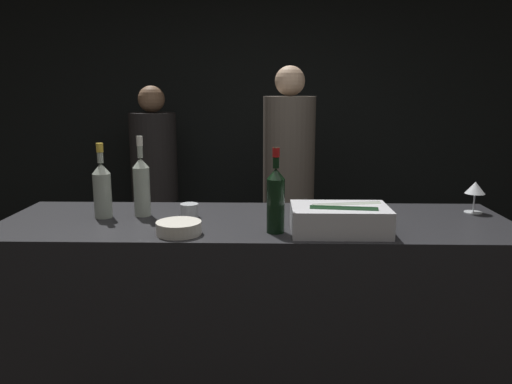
% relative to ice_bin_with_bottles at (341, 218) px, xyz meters
% --- Properties ---
extents(wall_back_chalkboard, '(6.40, 0.06, 2.80)m').
position_rel_ice_bin_with_bottles_xyz_m(wall_back_chalkboard, '(-0.35, 2.60, 0.27)').
color(wall_back_chalkboard, black).
rests_on(wall_back_chalkboard, ground_plane).
extents(bar_counter, '(2.26, 0.69, 1.07)m').
position_rel_ice_bin_with_bottles_xyz_m(bar_counter, '(-0.35, 0.19, -0.60)').
color(bar_counter, black).
rests_on(bar_counter, ground_plane).
extents(ice_bin_with_bottles, '(0.39, 0.24, 0.12)m').
position_rel_ice_bin_with_bottles_xyz_m(ice_bin_with_bottles, '(0.00, 0.00, 0.00)').
color(ice_bin_with_bottles, silver).
rests_on(ice_bin_with_bottles, bar_counter).
extents(bowl_white, '(0.18, 0.18, 0.05)m').
position_rel_ice_bin_with_bottles_xyz_m(bowl_white, '(-0.65, -0.04, -0.03)').
color(bowl_white, silver).
rests_on(bowl_white, bar_counter).
extents(wine_glass, '(0.09, 0.09, 0.15)m').
position_rel_ice_bin_with_bottles_xyz_m(wine_glass, '(0.67, 0.35, 0.05)').
color(wine_glass, silver).
rests_on(wine_glass, bar_counter).
extents(candle_votive, '(0.08, 0.08, 0.06)m').
position_rel_ice_bin_with_bottles_xyz_m(candle_votive, '(-0.65, 0.24, -0.03)').
color(candle_votive, silver).
rests_on(candle_votive, bar_counter).
extents(white_wine_bottle, '(0.08, 0.08, 0.37)m').
position_rel_ice_bin_with_bottles_xyz_m(white_wine_bottle, '(-0.87, 0.26, 0.08)').
color(white_wine_bottle, '#9EA899').
rests_on(white_wine_bottle, bar_counter).
extents(red_wine_bottle_burgundy, '(0.07, 0.07, 0.35)m').
position_rel_ice_bin_with_bottles_xyz_m(red_wine_bottle_burgundy, '(-0.26, -0.00, 0.08)').
color(red_wine_bottle_burgundy, black).
rests_on(red_wine_bottle_burgundy, bar_counter).
extents(rose_wine_bottle, '(0.08, 0.08, 0.34)m').
position_rel_ice_bin_with_bottles_xyz_m(rose_wine_bottle, '(-1.04, 0.22, 0.08)').
color(rose_wine_bottle, '#9EA899').
rests_on(rose_wine_bottle, bar_counter).
extents(person_in_hoodie, '(0.37, 0.37, 1.68)m').
position_rel_ice_bin_with_bottles_xyz_m(person_in_hoodie, '(-1.21, 2.01, -0.20)').
color(person_in_hoodie, black).
rests_on(person_in_hoodie, ground_plane).
extents(person_blond_tee, '(0.37, 0.37, 1.81)m').
position_rel_ice_bin_with_bottles_xyz_m(person_blond_tee, '(-0.14, 1.59, -0.12)').
color(person_blond_tee, black).
rests_on(person_blond_tee, ground_plane).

